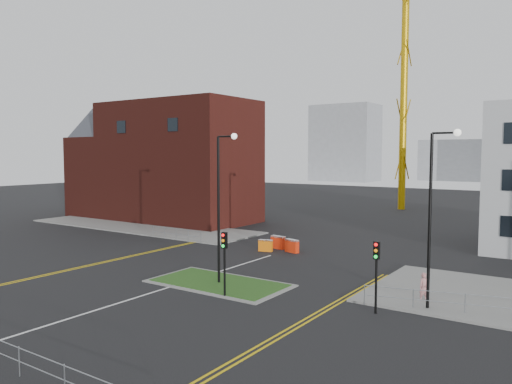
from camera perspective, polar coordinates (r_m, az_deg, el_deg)
ground at (r=27.17m, az=-18.56°, el=-12.92°), size 200.00×200.00×0.00m
pavement_left at (r=56.01m, az=-13.01°, el=-3.83°), size 28.00×8.00×0.12m
island_kerb at (r=31.16m, az=-4.25°, el=-10.37°), size 8.60×4.60×0.08m
grass_island at (r=31.16m, az=-4.25°, el=-10.33°), size 8.00×4.00×0.12m
brick_building at (r=61.75m, az=-10.90°, el=3.29°), size 24.20×10.07×14.24m
tower_crane at (r=76.52m, az=21.26°, el=18.20°), size 51.10×16.02×38.56m
streetlamp_island at (r=30.11m, az=-3.99°, el=-0.50°), size 1.46×0.36×9.18m
streetlamp_right_near at (r=26.51m, az=19.74°, el=-1.42°), size 1.46×0.36×9.18m
traffic_light_island at (r=27.84m, az=-3.64°, el=-6.82°), size 0.28×0.33×3.65m
traffic_light_right at (r=25.70m, az=13.59°, el=-7.88°), size 0.28×0.33×3.65m
railing_left at (r=46.79m, az=-9.12°, el=-4.54°), size 6.05×0.05×1.10m
centre_line at (r=28.36m, az=-15.27°, el=-12.09°), size 0.15×30.00×0.01m
yellow_left_a at (r=40.05m, az=-14.93°, el=-7.23°), size 0.12×24.00×0.01m
yellow_left_b at (r=39.83m, az=-14.65°, el=-7.29°), size 0.12×24.00×0.01m
yellow_right_a at (r=25.61m, az=6.46°, el=-13.77°), size 0.12×20.00×0.01m
yellow_right_b at (r=25.48m, az=7.08°, el=-13.88°), size 0.12×20.00×0.01m
skyline_a at (r=148.59m, az=10.14°, el=5.52°), size 18.00×12.00×22.00m
skyline_d at (r=158.21m, az=23.81°, el=3.33°), size 30.00×12.00×12.00m
pedestrian at (r=28.84m, az=18.67°, el=-10.27°), size 0.68×0.67×1.58m
barrier_left at (r=42.13m, az=2.53°, el=-5.70°), size 1.34×0.64×1.08m
barrier_mid at (r=40.98m, az=1.10°, el=-6.08°), size 1.20×0.67×0.96m
barrier_right at (r=40.67m, az=4.12°, el=-6.10°), size 1.32×0.75×1.06m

